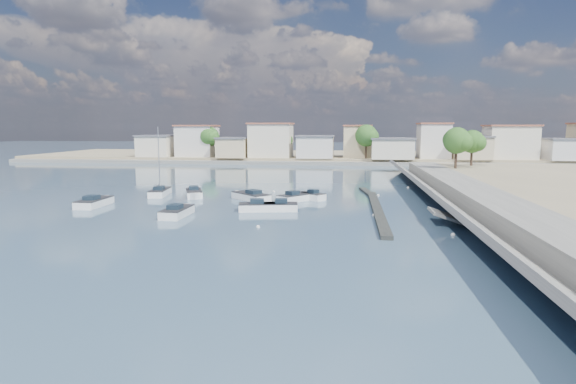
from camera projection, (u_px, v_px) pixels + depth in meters
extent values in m
plane|color=#304960|center=(324.00, 180.00, 80.59)|extent=(400.00, 400.00, 0.00)
cube|color=slate|center=(484.00, 201.00, 51.64)|extent=(5.00, 90.00, 1.80)
cube|color=slate|center=(443.00, 200.00, 52.18)|extent=(4.17, 90.00, 2.86)
cube|color=slate|center=(460.00, 220.00, 43.41)|extent=(5.31, 3.50, 1.94)
cube|color=black|center=(377.00, 210.00, 50.20)|extent=(1.00, 26.00, 0.35)
cube|color=black|center=(367.00, 192.00, 64.03)|extent=(2.00, 8.05, 0.30)
cube|color=gray|center=(334.00, 157.00, 131.62)|extent=(160.00, 40.00, 1.40)
cube|color=slate|center=(331.00, 163.00, 111.01)|extent=(160.00, 2.50, 0.80)
cube|color=beige|center=(157.00, 146.00, 120.86)|extent=(8.00, 8.00, 5.00)
cube|color=#595960|center=(156.00, 136.00, 120.50)|extent=(8.48, 8.48, 0.35)
cube|color=silver|center=(197.00, 141.00, 121.43)|extent=(9.00, 9.00, 7.50)
cube|color=#99513D|center=(197.00, 126.00, 120.91)|extent=(9.54, 9.54, 0.35)
cube|color=beige|center=(233.00, 148.00, 117.46)|extent=(7.00, 8.00, 4.50)
cube|color=#595960|center=(233.00, 138.00, 117.13)|extent=(7.42, 8.48, 0.35)
cube|color=beige|center=(271.00, 141.00, 118.08)|extent=(10.00, 9.00, 8.00)
cube|color=#99513D|center=(271.00, 124.00, 117.52)|extent=(10.60, 9.54, 0.35)
cube|color=silver|center=(315.00, 147.00, 115.95)|extent=(8.50, 8.50, 5.00)
cube|color=#595960|center=(315.00, 136.00, 115.59)|extent=(9.01, 9.01, 0.35)
cube|color=beige|center=(357.00, 142.00, 117.50)|extent=(6.50, 7.50, 7.50)
cube|color=#99513D|center=(357.00, 126.00, 116.97)|extent=(6.89, 7.95, 0.35)
cube|color=beige|center=(392.00, 149.00, 112.79)|extent=(9.50, 9.00, 4.50)
cube|color=#595960|center=(392.00, 138.00, 112.46)|extent=(10.07, 9.54, 0.35)
cube|color=silver|center=(434.00, 141.00, 114.27)|extent=(7.00, 8.00, 8.00)
cube|color=#99513D|center=(434.00, 123.00, 113.71)|extent=(7.42, 8.48, 0.35)
cube|color=beige|center=(470.00, 148.00, 111.52)|extent=(8.00, 9.00, 5.00)
cube|color=#595960|center=(471.00, 136.00, 111.16)|extent=(8.48, 9.54, 0.35)
cube|color=beige|center=(510.00, 143.00, 111.23)|extent=(10.50, 8.50, 7.50)
cube|color=#99513D|center=(511.00, 126.00, 110.71)|extent=(11.13, 9.01, 0.35)
cube|color=silver|center=(563.00, 150.00, 108.12)|extent=(7.50, 7.50, 4.50)
cube|color=#595960|center=(564.00, 139.00, 107.79)|extent=(7.95, 7.95, 0.35)
cylinder|color=#38281E|center=(210.00, 150.00, 118.27)|extent=(0.44, 0.44, 3.38)
sphere|color=#26511B|center=(209.00, 137.00, 117.82)|extent=(4.80, 4.80, 4.80)
sphere|color=#26511B|center=(212.00, 137.00, 117.15)|extent=(3.60, 3.60, 3.60)
sphere|color=#26511B|center=(207.00, 136.00, 118.34)|extent=(3.30, 3.30, 3.30)
cylinder|color=#38281E|center=(284.00, 151.00, 119.04)|extent=(0.44, 0.44, 2.93)
sphere|color=#26511B|center=(284.00, 139.00, 118.65)|extent=(4.16, 4.16, 4.16)
sphere|color=#26511B|center=(286.00, 140.00, 118.07)|extent=(3.12, 3.12, 3.12)
sphere|color=#26511B|center=(281.00, 139.00, 119.09)|extent=(2.86, 2.86, 2.86)
cylinder|color=#38281E|center=(366.00, 151.00, 112.60)|extent=(0.44, 0.44, 3.60)
sphere|color=#26511B|center=(366.00, 136.00, 112.12)|extent=(5.12, 5.12, 5.12)
sphere|color=#26511B|center=(370.00, 137.00, 111.41)|extent=(3.84, 3.84, 3.84)
sphere|color=#26511B|center=(363.00, 135.00, 112.67)|extent=(3.52, 3.52, 3.52)
cylinder|color=#38281E|center=(434.00, 152.00, 113.62)|extent=(0.44, 0.44, 3.15)
sphere|color=#26511B|center=(434.00, 138.00, 113.20)|extent=(4.48, 4.48, 4.48)
sphere|color=#26511B|center=(438.00, 139.00, 112.57)|extent=(3.36, 3.36, 3.36)
sphere|color=#26511B|center=(431.00, 138.00, 113.68)|extent=(3.08, 3.08, 3.08)
cylinder|color=#38281E|center=(506.00, 153.00, 110.70)|extent=(0.44, 0.44, 2.70)
sphere|color=#26511B|center=(507.00, 142.00, 110.34)|extent=(3.84, 3.84, 3.84)
sphere|color=#26511B|center=(511.00, 142.00, 109.80)|extent=(2.88, 2.88, 2.88)
sphere|color=#26511B|center=(503.00, 141.00, 110.75)|extent=(2.64, 2.64, 2.64)
cylinder|color=#38281E|center=(456.00, 159.00, 81.36)|extent=(0.44, 0.44, 3.15)
sphere|color=#26511B|center=(457.00, 141.00, 80.94)|extent=(4.48, 4.48, 4.48)
sphere|color=#26511B|center=(463.00, 142.00, 80.32)|extent=(3.36, 3.36, 3.36)
sphere|color=#26511B|center=(452.00, 140.00, 81.42)|extent=(3.08, 3.08, 3.08)
cylinder|color=#38281E|center=(471.00, 158.00, 86.78)|extent=(0.44, 0.44, 2.93)
sphere|color=#26511B|center=(472.00, 142.00, 86.39)|extent=(4.16, 4.16, 4.16)
sphere|color=#26511B|center=(477.00, 143.00, 85.81)|extent=(3.12, 3.12, 3.12)
sphere|color=#26511B|center=(468.00, 141.00, 86.84)|extent=(2.86, 2.86, 2.86)
cube|color=white|center=(177.00, 213.00, 47.55)|extent=(2.02, 5.01, 1.00)
cube|color=white|center=(185.00, 210.00, 49.65)|extent=(1.95, 1.95, 1.00)
cube|color=#262628|center=(177.00, 208.00, 47.49)|extent=(2.06, 5.01, 0.08)
cube|color=#182632|center=(175.00, 207.00, 46.96)|extent=(1.23, 1.51, 0.48)
cube|color=white|center=(295.00, 199.00, 57.15)|extent=(4.23, 4.62, 1.00)
cube|color=white|center=(306.00, 197.00, 58.46)|extent=(1.41, 1.41, 1.00)
cube|color=#262628|center=(295.00, 195.00, 57.08)|extent=(4.25, 4.65, 0.08)
cube|color=#182632|center=(293.00, 193.00, 56.74)|extent=(1.72, 1.75, 0.48)
cube|color=white|center=(251.00, 197.00, 58.19)|extent=(5.47, 5.47, 1.00)
cube|color=white|center=(240.00, 195.00, 60.08)|extent=(1.51, 1.51, 1.00)
cube|color=#262628|center=(251.00, 193.00, 58.12)|extent=(5.50, 5.50, 0.08)
cube|color=#182632|center=(254.00, 192.00, 57.65)|extent=(2.12, 2.12, 0.48)
cube|color=white|center=(277.00, 208.00, 50.68)|extent=(4.46, 2.22, 1.00)
cube|color=white|center=(260.00, 208.00, 50.70)|extent=(1.74, 1.74, 1.00)
cube|color=#262628|center=(277.00, 203.00, 50.61)|extent=(4.46, 2.25, 0.08)
cube|color=#182632|center=(281.00, 201.00, 50.57)|extent=(1.40, 1.22, 0.48)
cube|color=white|center=(94.00, 203.00, 53.62)|extent=(2.22, 5.39, 1.00)
cube|color=white|center=(104.00, 200.00, 55.88)|extent=(2.11, 2.11, 1.00)
cube|color=#262628|center=(94.00, 199.00, 53.55)|extent=(2.27, 5.39, 0.08)
cube|color=#182632|center=(91.00, 198.00, 53.00)|extent=(1.34, 1.63, 0.48)
cube|color=white|center=(311.00, 197.00, 58.49)|extent=(3.80, 3.61, 1.00)
cube|color=white|center=(302.00, 196.00, 59.68)|extent=(1.12, 1.12, 1.00)
cube|color=#262628|center=(311.00, 193.00, 58.42)|extent=(3.82, 3.64, 0.08)
cube|color=#182632|center=(313.00, 191.00, 58.11)|extent=(1.46, 1.44, 0.48)
cube|color=white|center=(194.00, 194.00, 61.04)|extent=(3.48, 5.23, 1.00)
cube|color=white|center=(195.00, 196.00, 59.01)|extent=(1.72, 1.72, 1.00)
cube|color=#262628|center=(194.00, 190.00, 60.97)|extent=(3.52, 5.24, 0.08)
cube|color=#182632|center=(194.00, 188.00, 61.41)|extent=(1.60, 1.78, 0.48)
cube|color=white|center=(262.00, 208.00, 50.53)|extent=(5.03, 2.75, 1.00)
cube|color=white|center=(281.00, 208.00, 50.67)|extent=(1.83, 1.83, 1.00)
cube|color=#262628|center=(262.00, 203.00, 50.47)|extent=(5.04, 2.79, 0.08)
cube|color=#182632|center=(257.00, 201.00, 50.40)|extent=(1.63, 1.41, 0.48)
cube|color=white|center=(160.00, 193.00, 61.95)|extent=(2.57, 5.65, 1.00)
cube|color=white|center=(165.00, 191.00, 64.32)|extent=(1.80, 1.80, 1.00)
cube|color=#262628|center=(160.00, 189.00, 61.88)|extent=(2.61, 5.65, 0.08)
cube|color=#182632|center=(159.00, 188.00, 61.31)|extent=(1.35, 1.78, 0.48)
cylinder|color=silver|center=(159.00, 158.00, 61.34)|extent=(0.12, 0.12, 8.00)
cylinder|color=silver|center=(157.00, 185.00, 60.60)|extent=(0.42, 2.39, 0.08)
sphere|color=white|center=(453.00, 235.00, 39.14)|extent=(0.35, 0.35, 0.35)
sphere|color=white|center=(374.00, 215.00, 47.85)|extent=(0.35, 0.35, 0.35)
sphere|color=white|center=(258.00, 227.00, 42.22)|extent=(0.35, 0.35, 0.35)
sphere|color=white|center=(378.00, 195.00, 61.75)|extent=(0.35, 0.35, 0.35)
sphere|color=white|center=(274.00, 192.00, 65.03)|extent=(0.35, 0.35, 0.35)
sphere|color=white|center=(408.00, 188.00, 69.44)|extent=(0.35, 0.35, 0.35)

